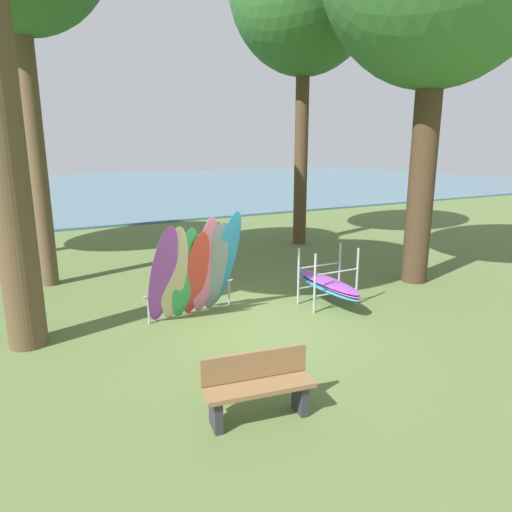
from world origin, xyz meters
The scene contains 5 objects.
ground_plane centered at (0.00, 0.00, 0.00)m, with size 80.00×80.00×0.00m, color #566B38.
lake_water centered at (0.00, 30.17, 0.05)m, with size 80.00×36.00×0.10m, color #477084.
leaning_board_pile centered at (-0.72, 0.80, 0.99)m, with size 2.04×1.28×2.15m.
board_storage_rack centered at (2.09, 0.26, 0.47)m, with size 1.15×2.13×1.25m.
park_bench centered at (-1.27, -2.78, 0.45)m, with size 1.45×0.62×0.85m.
Camera 1 is at (-3.76, -7.39, 3.39)m, focal length 32.43 mm.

